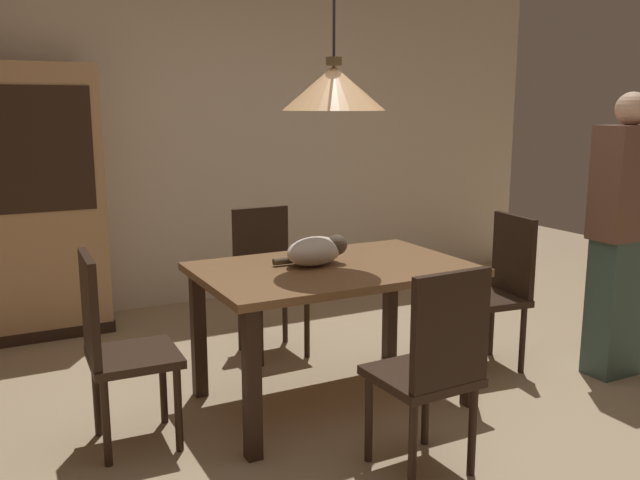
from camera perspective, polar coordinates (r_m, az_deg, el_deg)
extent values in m
plane|color=tan|center=(3.55, 4.86, -15.28)|extent=(10.00, 10.00, 0.00)
cube|color=beige|center=(5.60, -9.70, 9.71)|extent=(6.40, 0.10, 2.90)
cube|color=brown|center=(3.60, 1.09, -2.46)|extent=(1.40, 0.90, 0.04)
cube|color=black|center=(3.13, -5.68, -11.90)|extent=(0.07, 0.07, 0.71)
cube|color=black|center=(3.73, 12.48, -8.23)|extent=(0.07, 0.07, 0.71)
cube|color=black|center=(3.82, -10.07, -7.69)|extent=(0.07, 0.07, 0.71)
cube|color=black|center=(4.33, 5.86, -5.30)|extent=(0.07, 0.07, 0.71)
cube|color=black|center=(4.26, 13.64, -4.78)|extent=(0.44, 0.44, 0.04)
cube|color=black|center=(4.30, 15.79, -1.17)|extent=(0.08, 0.38, 0.48)
cylinder|color=black|center=(4.37, 10.57, -7.33)|extent=(0.04, 0.04, 0.41)
cylinder|color=black|center=(4.11, 12.88, -8.61)|extent=(0.04, 0.04, 0.41)
cylinder|color=black|center=(4.54, 14.06, -6.78)|extent=(0.04, 0.04, 0.41)
cylinder|color=black|center=(4.29, 16.49, -7.95)|extent=(0.04, 0.04, 0.41)
cube|color=black|center=(3.34, -15.21, -9.36)|extent=(0.42, 0.42, 0.04)
cube|color=black|center=(3.23, -18.60, -5.36)|extent=(0.05, 0.38, 0.48)
cylinder|color=black|center=(3.30, -11.70, -13.62)|extent=(0.04, 0.04, 0.41)
cylinder|color=black|center=(3.59, -12.92, -11.60)|extent=(0.04, 0.04, 0.41)
cylinder|color=black|center=(3.26, -17.36, -14.30)|extent=(0.04, 0.04, 0.41)
cylinder|color=black|center=(3.55, -18.08, -12.18)|extent=(0.04, 0.04, 0.41)
cube|color=black|center=(3.04, 8.40, -11.12)|extent=(0.42, 0.42, 0.04)
cube|color=black|center=(2.82, 10.82, -7.37)|extent=(0.38, 0.05, 0.48)
cylinder|color=black|center=(3.34, 8.78, -13.25)|extent=(0.04, 0.04, 0.41)
cylinder|color=black|center=(3.17, 4.08, -14.56)|extent=(0.04, 0.04, 0.41)
cylinder|color=black|center=(3.12, 12.56, -15.22)|extent=(0.04, 0.04, 0.41)
cylinder|color=black|center=(2.93, 7.71, -16.83)|extent=(0.04, 0.04, 0.41)
cube|color=black|center=(4.37, -3.94, -4.08)|extent=(0.41, 0.41, 0.04)
cube|color=black|center=(4.47, -4.95, -0.32)|extent=(0.38, 0.04, 0.48)
cylinder|color=black|center=(4.23, -4.97, -7.79)|extent=(0.04, 0.04, 0.41)
cylinder|color=black|center=(4.36, -1.09, -7.16)|extent=(0.04, 0.04, 0.41)
cylinder|color=black|center=(4.51, -6.62, -6.61)|extent=(0.04, 0.04, 0.41)
cylinder|color=black|center=(4.64, -2.93, -6.06)|extent=(0.04, 0.04, 0.41)
ellipsoid|color=beige|center=(3.59, -0.46, -0.93)|extent=(0.39, 0.31, 0.15)
sphere|color=brown|center=(3.63, 1.48, -0.40)|extent=(0.11, 0.11, 0.11)
cylinder|color=brown|center=(3.60, -2.58, -1.71)|extent=(0.18, 0.04, 0.04)
cone|color=#E0A86B|center=(3.50, 1.15, 12.52)|extent=(0.52, 0.52, 0.22)
cylinder|color=#513D23|center=(3.50, 1.16, 14.65)|extent=(0.08, 0.08, 0.04)
cube|color=tan|center=(5.05, -23.93, 2.78)|extent=(1.10, 0.44, 1.85)
cube|color=black|center=(4.79, -24.10, 6.83)|extent=(0.97, 0.01, 0.81)
cube|color=black|center=(5.23, -23.17, -6.84)|extent=(1.12, 0.45, 0.08)
cube|color=#3D564C|center=(4.40, 23.34, -5.15)|extent=(0.30, 0.20, 0.82)
cube|color=brown|center=(4.27, 24.10, 4.36)|extent=(0.36, 0.22, 0.65)
sphere|color=#DBB293|center=(4.25, 24.55, 9.90)|extent=(0.19, 0.19, 0.19)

